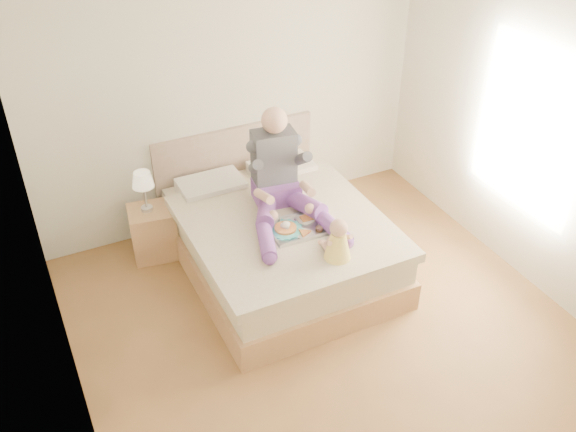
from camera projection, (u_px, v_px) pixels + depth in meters
name	position (u px, v px, depth m)	size (l,w,h in m)	color
room	(350.00, 180.00, 4.56)	(4.02, 4.22, 2.71)	brown
bed	(277.00, 237.00, 6.00)	(1.70, 2.18, 1.00)	#A2774B
nightstand	(153.00, 232.00, 6.16)	(0.47, 0.43, 0.51)	#A2774B
lamp	(143.00, 182.00, 5.84)	(0.20, 0.20, 0.41)	silver
adult	(281.00, 182.00, 5.72)	(0.80, 1.19, 0.95)	#673789
tray	(296.00, 226.00, 5.59)	(0.50, 0.40, 0.14)	silver
baby	(337.00, 242.00, 5.20)	(0.25, 0.33, 0.37)	#FFE050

